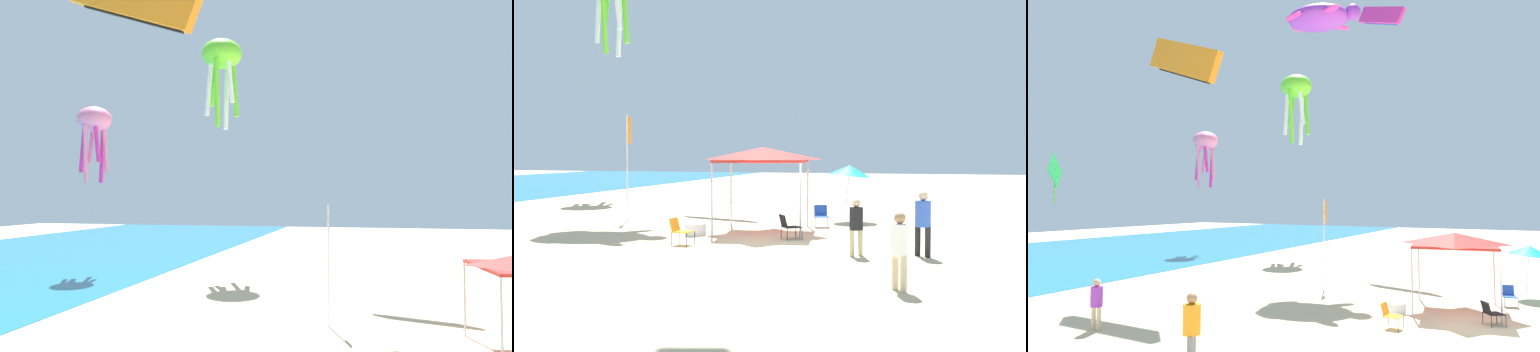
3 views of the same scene
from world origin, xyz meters
TOP-DOWN VIEW (x-y plane):
  - ground at (0.00, 0.00)m, footprint 120.00×120.00m
  - canopy_tent at (2.04, 0.95)m, footprint 3.61×3.44m
  - beach_umbrella at (6.00, -1.64)m, footprint 1.78×1.80m
  - folding_chair_right_of_tent at (0.30, -0.41)m, footprint 0.78×0.81m
  - folding_chair_facing_ocean at (3.84, -0.84)m, footprint 0.75×0.67m
  - folding_chair_near_cooler at (-1.62, 2.55)m, footprint 0.59×0.67m
  - cooler_box at (0.35, 2.84)m, footprint 0.74×0.70m
  - banner_flag at (3.67, 7.19)m, footprint 0.36×0.06m
  - person_watching_sky at (-6.48, 11.01)m, footprint 0.40×0.44m
  - person_far_stroller at (-7.75, 5.91)m, footprint 0.47×0.46m
  - kite_parafoil_magenta at (15.24, 7.53)m, footprint 2.08×4.05m
  - kite_octopus_lime at (15.90, 14.92)m, footprint 2.59×2.59m
  - kite_diamond_green at (2.39, 26.33)m, footprint 2.01×1.37m
  - kite_turtle_purple at (7.66, 9.14)m, footprint 4.17×4.66m
  - kite_parafoil_orange at (0.16, 13.21)m, footprint 1.39×5.33m
  - kite_octopus_pink at (13.98, 22.82)m, footprint 2.18×2.18m

SIDE VIEW (x-z plane):
  - ground at x=0.00m, z-range -0.10..0.00m
  - cooler_box at x=0.35m, z-range 0.00..0.40m
  - folding_chair_right_of_tent at x=0.30m, z-range 0.06..0.88m
  - folding_chair_facing_ocean at x=3.84m, z-range 0.06..0.88m
  - folding_chair_near_cooler at x=-1.62m, z-range 0.06..0.88m
  - person_watching_sky at x=-6.48m, z-range 0.14..1.81m
  - person_far_stroller at x=-7.75m, z-range 0.17..2.08m
  - beach_umbrella at x=6.00m, z-range 0.88..3.28m
  - banner_flag at x=3.67m, z-range 0.43..4.81m
  - canopy_tent at x=2.04m, z-range 1.22..4.24m
  - kite_diamond_green at x=2.39m, z-range 4.53..7.94m
  - kite_octopus_pink at x=13.98m, z-range 6.89..11.74m
  - kite_parafoil_orange at x=0.16m, z-range 9.66..12.88m
  - kite_octopus_lime at x=15.90m, z-range 10.64..16.38m
  - kite_turtle_purple at x=7.66m, z-range 14.68..16.10m
  - kite_parafoil_magenta at x=15.24m, z-range 16.76..19.35m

